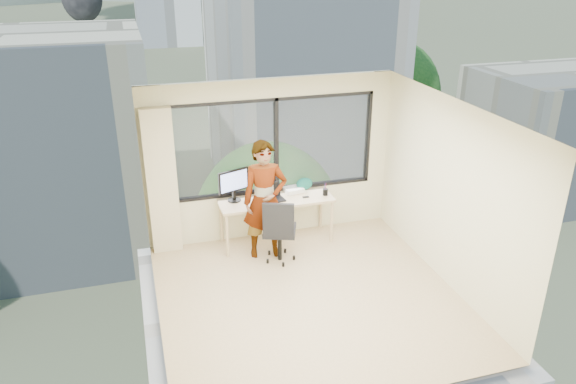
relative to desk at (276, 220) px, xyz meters
name	(u,v)px	position (x,y,z in m)	size (l,w,h in m)	color
floor	(309,297)	(0.00, -1.66, -0.38)	(4.00, 4.00, 0.01)	tan
ceiling	(312,112)	(0.00, -1.66, 2.23)	(4.00, 4.00, 0.01)	white
wall_front	(377,298)	(0.00, -3.66, 0.93)	(4.00, 0.01, 2.60)	beige
wall_left	(150,232)	(-2.00, -1.66, 0.93)	(0.01, 4.00, 2.60)	beige
wall_right	(449,193)	(2.00, -1.66, 0.93)	(0.01, 4.00, 2.60)	beige
window_wall	(273,146)	(0.05, 0.34, 1.15)	(3.30, 0.16, 1.55)	black
curtain	(162,183)	(-1.72, 0.22, 0.77)	(0.45, 0.14, 2.30)	beige
desk	(276,220)	(0.00, 0.00, 0.00)	(1.80, 0.60, 0.75)	#C4B583
chair	(280,228)	(-0.11, -0.58, 0.16)	(0.54, 0.54, 1.06)	black
person	(265,200)	(-0.27, -0.35, 0.55)	(0.67, 0.44, 1.84)	#2D2D33
monitor	(234,185)	(-0.65, 0.13, 0.64)	(0.53, 0.11, 0.53)	black
game_console	(293,190)	(0.35, 0.21, 0.41)	(0.29, 0.24, 0.07)	white
laptop	(273,194)	(-0.06, -0.03, 0.49)	(0.35, 0.37, 0.23)	black
cellphone	(306,197)	(0.47, -0.06, 0.38)	(0.10, 0.05, 0.01)	black
pen_cup	(325,192)	(0.80, -0.07, 0.43)	(0.08, 0.08, 0.10)	black
handbag	(304,184)	(0.54, 0.23, 0.48)	(0.27, 0.14, 0.21)	#0D514A
exterior_ground	(132,45)	(0.00, 118.34, -14.38)	(400.00, 400.00, 0.04)	#515B3D
near_bldg_a	(19,150)	(-9.00, 28.34, -7.38)	(16.00, 12.00, 14.00)	beige
near_bldg_b	(300,85)	(12.00, 36.34, -6.38)	(14.00, 13.00, 16.00)	white
near_bldg_c	(554,135)	(30.00, 26.34, -9.38)	(12.00, 10.00, 10.00)	beige
tree_b	(269,246)	(4.00, 16.34, -9.88)	(7.60, 7.60, 9.00)	#184918
tree_c	(394,106)	(22.00, 38.34, -9.38)	(8.40, 8.40, 10.00)	#184918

